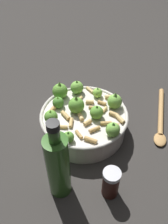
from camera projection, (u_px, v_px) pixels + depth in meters
ground_plane at (84, 130)px, 0.75m from camera, size 2.40×2.40×0.00m
cooking_pan at (84, 119)px, 0.72m from camera, size 0.25×0.25×0.13m
pepper_shaker at (111, 183)px, 0.58m from camera, size 0.04×0.04×0.09m
olive_oil_bottle at (58, 165)px, 0.55m from camera, size 0.05×0.05×0.24m
wooden_spoon at (161, 118)px, 0.78m from camera, size 0.11×0.25×0.02m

